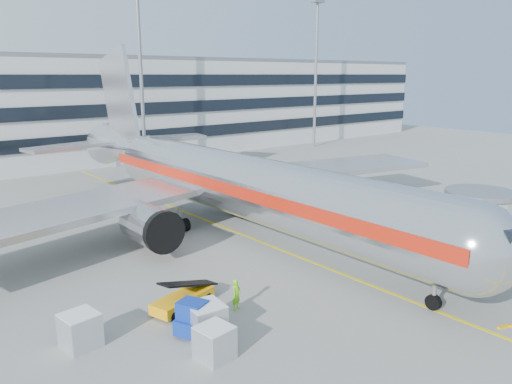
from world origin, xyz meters
TOP-DOWN VIEW (x-y plane):
  - ground at (0.00, 0.00)m, footprint 180.00×180.00m
  - lead_in_line at (0.00, 10.00)m, footprint 0.25×70.00m
  - main_jet at (0.00, 11.72)m, footprint 50.95×48.70m
  - terminal at (0.00, 57.95)m, footprint 150.00×24.25m
  - light_mast_centre at (8.00, 42.00)m, footprint 2.40×1.20m
  - light_mast_east at (42.00, 42.00)m, footprint 2.40×1.20m
  - belt_loader at (-10.76, 1.11)m, footprint 4.21×2.44m
  - baggage_tug at (-11.67, -1.76)m, footprint 2.90×2.40m
  - cargo_container_left at (-16.73, 0.73)m, footprint 1.80×1.80m
  - cargo_container_right at (-11.56, -2.43)m, footprint 1.87×1.87m
  - cargo_container_front at (-12.32, -4.28)m, footprint 1.68×1.68m
  - ramp_worker at (-8.51, -0.94)m, footprint 0.76×0.64m

SIDE VIEW (x-z plane):
  - ground at x=0.00m, z-range 0.00..0.00m
  - lead_in_line at x=0.00m, z-range 0.00..0.01m
  - belt_loader at x=-10.76m, z-range -0.43..1.54m
  - cargo_container_front at x=-12.32m, z-range 0.00..1.61m
  - baggage_tug at x=-11.67m, z-range -0.12..1.78m
  - cargo_container_left at x=-16.73m, z-range 0.00..1.72m
  - ramp_worker at x=-8.51m, z-range 0.00..1.79m
  - cargo_container_right at x=-11.56m, z-range 0.01..1.80m
  - main_jet at x=0.00m, z-range -3.79..12.26m
  - terminal at x=0.00m, z-range 0.00..15.60m
  - light_mast_centre at x=8.00m, z-range 2.15..27.60m
  - light_mast_east at x=42.00m, z-range 2.15..27.60m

